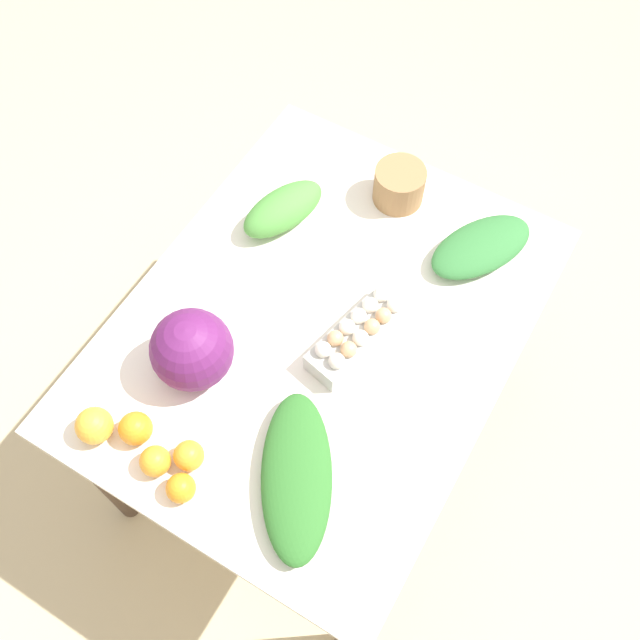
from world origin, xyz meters
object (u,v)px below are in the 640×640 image
greens_bunch_scallion (481,247)px  orange_3 (181,488)px  orange_0 (136,428)px  cabbage_purple (192,350)px  greens_bunch_dandelion (283,209)px  greens_bunch_beet_tops (297,476)px  orange_1 (155,461)px  paper_bag (399,185)px  egg_carton (359,333)px  orange_2 (189,456)px  orange_4 (94,426)px

greens_bunch_scallion → orange_3: (0.89, -0.29, 0.00)m
orange_0 → orange_3: bearing=70.8°
cabbage_purple → orange_0: cabbage_purple is taller
greens_bunch_dandelion → greens_bunch_beet_tops: bearing=34.3°
orange_1 → paper_bag: bearing=173.4°
paper_bag → egg_carton: bearing=15.5°
egg_carton → greens_bunch_scallion: bearing=-8.2°
orange_2 → orange_0: bearing=-85.8°
greens_bunch_beet_tops → orange_2: (0.08, -0.22, -0.00)m
paper_bag → orange_1: 0.93m
greens_bunch_beet_tops → orange_4: bearing=-73.3°
cabbage_purple → egg_carton: (-0.25, 0.29, -0.05)m
orange_0 → orange_2: size_ratio=1.12×
cabbage_purple → orange_3: size_ratio=2.94×
greens_bunch_beet_tops → greens_bunch_scallion: size_ratio=1.30×
paper_bag → orange_1: bearing=-6.6°
orange_4 → orange_0: bearing=117.3°
greens_bunch_scallion → orange_0: size_ratio=3.84×
orange_4 → orange_1: bearing=91.6°
greens_bunch_dandelion → greens_bunch_scallion: (-0.16, 0.49, -0.02)m
greens_bunch_beet_tops → greens_bunch_scallion: 0.75m
cabbage_purple → orange_4: (0.24, -0.10, -0.05)m
egg_carton → orange_1: size_ratio=4.36×
cabbage_purple → orange_1: bearing=14.6°
greens_bunch_dandelion → orange_4: 0.71m
greens_bunch_dandelion → orange_2: (0.66, 0.17, -0.01)m
orange_1 → orange_3: size_ratio=1.06×
egg_carton → paper_bag: (-0.43, -0.12, 0.01)m
greens_bunch_scallion → orange_2: orange_2 is taller
egg_carton → orange_0: egg_carton is taller
greens_bunch_scallion → orange_2: size_ratio=4.30×
egg_carton → orange_2: (0.44, -0.17, -0.01)m
orange_4 → paper_bag: bearing=163.9°
greens_bunch_dandelion → orange_1: 0.72m
orange_0 → orange_1: orange_0 is taller
greens_bunch_dandelion → orange_2: 0.68m
greens_bunch_beet_tops → greens_bunch_dandelion: 0.70m
paper_bag → greens_bunch_scallion: paper_bag is taller
greens_bunch_beet_tops → orange_2: size_ratio=5.61×
orange_3 → orange_4: bearing=-93.5°
greens_bunch_scallion → egg_carton: bearing=-20.9°
egg_carton → orange_0: size_ratio=3.95×
greens_bunch_scallion → orange_0: bearing=-28.5°
greens_bunch_dandelion → orange_1: bearing=9.4°
paper_bag → orange_4: 0.97m
cabbage_purple → egg_carton: 0.39m
greens_bunch_dandelion → orange_1: size_ratio=3.52×
orange_3 → orange_4: size_ratio=0.77×
egg_carton → orange_2: bearing=171.5°
orange_0 → orange_2: orange_0 is taller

